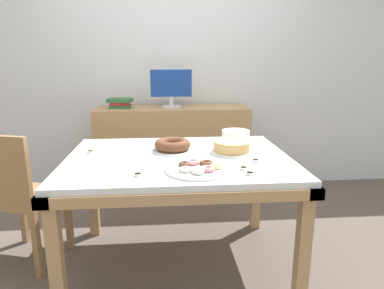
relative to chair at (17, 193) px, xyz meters
name	(u,v)px	position (x,y,z in m)	size (l,w,h in m)	color
ground_plane	(179,264)	(1.06, -0.09, -0.52)	(12.00, 12.00, 0.00)	#564C44
wall_back	(171,67)	(1.06, 1.48, 0.78)	(8.00, 0.10, 2.60)	silver
dining_table	(178,170)	(1.06, -0.09, 0.16)	(1.44, 1.09, 0.78)	silver
chair	(17,193)	(0.00, 0.00, 0.00)	(0.52, 0.52, 0.94)	olive
sideboard	(173,152)	(1.06, 1.18, -0.07)	(1.50, 0.44, 0.91)	tan
computer_monitor	(171,88)	(1.05, 1.18, 0.58)	(0.42, 0.20, 0.38)	silver
book_stack	(120,103)	(0.55, 1.18, 0.44)	(0.25, 0.19, 0.09)	#2D6638
cake_chocolate_round	(232,147)	(1.42, -0.04, 0.29)	(0.27, 0.27, 0.08)	white
cake_golden_bundt	(172,146)	(1.03, 0.03, 0.29)	(0.29, 0.29, 0.08)	white
pastry_platter	(198,168)	(1.16, -0.39, 0.27)	(0.37, 0.37, 0.04)	white
plate_stack	(236,136)	(1.51, 0.30, 0.29)	(0.21, 0.21, 0.08)	white
tealight_centre	(255,160)	(1.52, -0.25, 0.26)	(0.04, 0.04, 0.04)	silver
tealight_left_edge	(250,173)	(1.43, -0.49, 0.26)	(0.04, 0.04, 0.04)	silver
tealight_near_front	(90,152)	(0.49, 0.04, 0.26)	(0.04, 0.04, 0.04)	silver
tealight_near_cakes	(138,174)	(0.83, -0.45, 0.26)	(0.04, 0.04, 0.04)	silver
tealight_right_edge	(243,168)	(1.41, -0.39, 0.26)	(0.04, 0.04, 0.04)	silver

